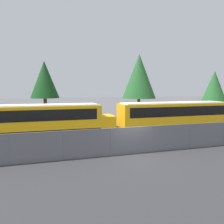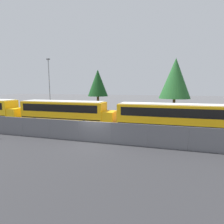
# 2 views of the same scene
# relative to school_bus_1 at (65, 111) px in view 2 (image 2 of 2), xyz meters

# --- Properties ---
(ground_plane) EXTENTS (200.00, 200.00, 0.00)m
(ground_plane) POSITION_rel_school_bus_1_xyz_m (6.40, -5.87, -1.90)
(ground_plane) COLOR #4C4C4F
(road_strip) EXTENTS (99.97, 12.00, 0.01)m
(road_strip) POSITION_rel_school_bus_1_xyz_m (6.40, -11.87, -1.90)
(road_strip) COLOR #2B2B2D
(road_strip) RESTS_ON ground_plane
(fence) EXTENTS (66.04, 0.07, 1.92)m
(fence) POSITION_rel_school_bus_1_xyz_m (6.40, -5.87, -0.92)
(fence) COLOR #9EA0A5
(fence) RESTS_ON ground_plane
(school_bus_1) EXTENTS (12.85, 2.48, 3.20)m
(school_bus_1) POSITION_rel_school_bus_1_xyz_m (0.00, 0.00, 0.00)
(school_bus_1) COLOR #EDA80F
(school_bus_1) RESTS_ON ground_plane
(school_bus_2) EXTENTS (12.85, 2.48, 3.20)m
(school_bus_2) POSITION_rel_school_bus_1_xyz_m (13.38, -0.45, 0.00)
(school_bus_2) COLOR #EDA80F
(school_bus_2) RESTS_ON ground_plane
(light_pole) EXTENTS (0.60, 0.24, 10.17)m
(light_pole) POSITION_rel_school_bus_1_xyz_m (-8.16, 8.47, 3.58)
(light_pole) COLOR gray
(light_pole) RESTS_ON ground_plane
(tree_0) EXTENTS (3.77, 3.77, 8.22)m
(tree_0) POSITION_rel_school_bus_1_xyz_m (0.63, 10.77, 3.83)
(tree_0) COLOR #51381E
(tree_0) RESTS_ON ground_plane
(tree_1) EXTENTS (5.06, 5.06, 9.69)m
(tree_1) POSITION_rel_school_bus_1_xyz_m (14.19, 10.70, 4.49)
(tree_1) COLOR #51381E
(tree_1) RESTS_ON ground_plane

